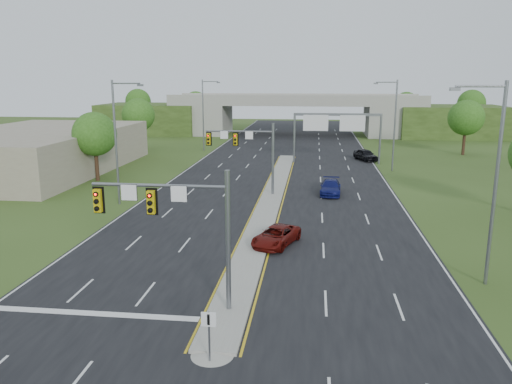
{
  "coord_description": "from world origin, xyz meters",
  "views": [
    {
      "loc": [
        3.93,
        -22.06,
        11.05
      ],
      "look_at": [
        -0.23,
        13.2,
        3.0
      ],
      "focal_mm": 35.0,
      "sensor_mm": 36.0,
      "label": 1
    }
  ],
  "objects": [
    {
      "name": "lightpole_r_far",
      "position": [
        13.3,
        40.0,
        6.1
      ],
      "size": [
        2.85,
        0.25,
        11.0
      ],
      "color": "slate",
      "rests_on": "ground"
    },
    {
      "name": "tree_back_a",
      "position": [
        -38.0,
        94.0,
        5.84
      ],
      "size": [
        6.0,
        6.0,
        8.85
      ],
      "color": "#382316",
      "rests_on": "ground"
    },
    {
      "name": "median_nose",
      "position": [
        0.0,
        -4.0,
        0.1
      ],
      "size": [
        2.0,
        2.0,
        0.16
      ],
      "primitive_type": "cone",
      "color": "gray",
      "rests_on": "road"
    },
    {
      "name": "tree_back_b",
      "position": [
        -24.0,
        94.0,
        5.51
      ],
      "size": [
        5.6,
        5.6,
        8.32
      ],
      "color": "#382316",
      "rests_on": "ground"
    },
    {
      "name": "car_far_a",
      "position": [
        1.5,
        10.21,
        0.66
      ],
      "size": [
        3.53,
        5.03,
        1.28
      ],
      "primitive_type": "imported",
      "rotation": [
        0.0,
        0.0,
        -0.34
      ],
      "color": "#570D08",
      "rests_on": "road"
    },
    {
      "name": "signal_mast_far",
      "position": [
        -2.26,
        24.93,
        4.73
      ],
      "size": [
        6.62,
        0.6,
        7.0
      ],
      "color": "slate",
      "rests_on": "ground"
    },
    {
      "name": "car_far_b",
      "position": [
        5.59,
        26.17,
        0.71
      ],
      "size": [
        2.19,
        4.87,
        1.38
      ],
      "primitive_type": "imported",
      "rotation": [
        0.0,
        0.0,
        -0.05
      ],
      "color": "#0E1357",
      "rests_on": "road"
    },
    {
      "name": "lightpole_l_mid",
      "position": [
        -13.3,
        20.0,
        6.1
      ],
      "size": [
        2.85,
        0.25,
        11.0
      ],
      "color": "slate",
      "rests_on": "ground"
    },
    {
      "name": "sign_gantry",
      "position": [
        6.68,
        44.92,
        5.24
      ],
      "size": [
        11.58,
        0.44,
        6.67
      ],
      "color": "slate",
      "rests_on": "ground"
    },
    {
      "name": "keep_right_sign",
      "position": [
        0.0,
        -4.53,
        1.52
      ],
      "size": [
        0.6,
        0.13,
        2.2
      ],
      "color": "slate",
      "rests_on": "ground"
    },
    {
      "name": "tree_l_mid",
      "position": [
        -24.0,
        55.0,
        5.51
      ],
      "size": [
        5.2,
        5.2,
        8.12
      ],
      "color": "#382316",
      "rests_on": "ground"
    },
    {
      "name": "tree_back_d",
      "position": [
        38.0,
        94.0,
        5.84
      ],
      "size": [
        6.0,
        6.0,
        8.85
      ],
      "color": "#382316",
      "rests_on": "ground"
    },
    {
      "name": "ground",
      "position": [
        0.0,
        0.0,
        0.0
      ],
      "size": [
        240.0,
        240.0,
        0.0
      ],
      "primitive_type": "plane",
      "color": "#2F4318",
      "rests_on": "ground"
    },
    {
      "name": "lightpole_l_far",
      "position": [
        -13.3,
        55.0,
        6.1
      ],
      "size": [
        2.85,
        0.25,
        11.0
      ],
      "color": "slate",
      "rests_on": "ground"
    },
    {
      "name": "road",
      "position": [
        0.0,
        35.0,
        0.01
      ],
      "size": [
        24.0,
        160.0,
        0.02
      ],
      "primitive_type": "cube",
      "color": "black",
      "rests_on": "ground"
    },
    {
      "name": "car_far_c",
      "position": [
        11.0,
        47.85,
        0.81
      ],
      "size": [
        3.48,
        4.99,
        1.58
      ],
      "primitive_type": "imported",
      "rotation": [
        0.0,
        0.0,
        0.39
      ],
      "color": "black",
      "rests_on": "road"
    },
    {
      "name": "tree_r_mid",
      "position": [
        26.0,
        55.0,
        5.51
      ],
      "size": [
        5.2,
        5.2,
        8.12
      ],
      "color": "#382316",
      "rests_on": "ground"
    },
    {
      "name": "lane_markings",
      "position": [
        -0.6,
        28.91,
        0.02
      ],
      "size": [
        23.72,
        160.0,
        0.01
      ],
      "color": "gold",
      "rests_on": "road"
    },
    {
      "name": "signal_mast_near",
      "position": [
        -2.26,
        -0.07,
        4.73
      ],
      "size": [
        6.62,
        0.6,
        7.0
      ],
      "color": "slate",
      "rests_on": "ground"
    },
    {
      "name": "median",
      "position": [
        0.0,
        23.0,
        0.1
      ],
      "size": [
        2.0,
        54.0,
        0.16
      ],
      "primitive_type": "cube",
      "color": "gray",
      "rests_on": "road"
    },
    {
      "name": "lightpole_r_near",
      "position": [
        13.3,
        5.0,
        6.1
      ],
      "size": [
        2.85,
        0.25,
        11.0
      ],
      "color": "slate",
      "rests_on": "ground"
    },
    {
      "name": "overpass",
      "position": [
        0.0,
        80.0,
        3.55
      ],
      "size": [
        80.0,
        14.0,
        8.1
      ],
      "color": "gray",
      "rests_on": "ground"
    },
    {
      "name": "tree_back_c",
      "position": [
        24.0,
        94.0,
        5.51
      ],
      "size": [
        5.6,
        5.6,
        8.32
      ],
      "color": "#382316",
      "rests_on": "ground"
    },
    {
      "name": "commercial_building",
      "position": [
        -30.0,
        35.0,
        2.5
      ],
      "size": [
        18.0,
        30.0,
        5.0
      ],
      "primitive_type": "cube",
      "color": "gray",
      "rests_on": "ground"
    },
    {
      "name": "tree_l_near",
      "position": [
        -20.0,
        30.0,
        5.18
      ],
      "size": [
        4.8,
        4.8,
        7.6
      ],
      "color": "#382316",
      "rests_on": "ground"
    }
  ]
}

